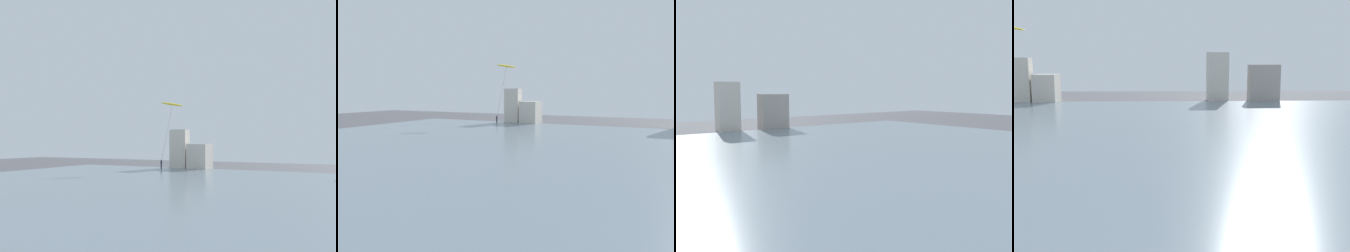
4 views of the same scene
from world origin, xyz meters
The scene contains 3 objects.
water_bay centered at (0.00, 30.21, 0.05)m, with size 84.00×52.00×0.10m, color slate.
far_shore_buildings centered at (-2.62, 56.98, 3.04)m, with size 41.53×4.31×7.67m.
kitesurfer_yellow centered at (-21.65, 52.73, 10.24)m, with size 4.18×3.20×11.35m.
Camera 1 is at (4.96, -0.83, 4.61)m, focal length 38.30 mm.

